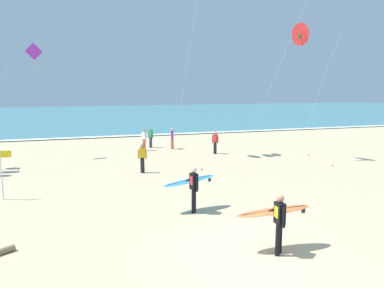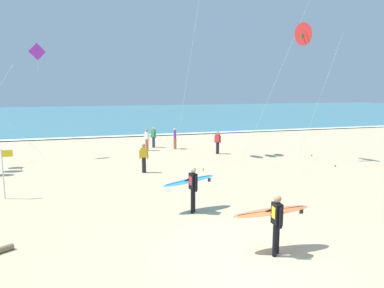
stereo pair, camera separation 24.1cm
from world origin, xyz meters
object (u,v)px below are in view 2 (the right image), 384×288
(kite_delta_scarlet_high, at_px, (304,34))
(bystander_red_top, at_px, (218,142))
(kite_diamond_violet_near, at_px, (34,56))
(bystander_white_top, at_px, (147,140))
(surfer_trailing, at_px, (191,184))
(lifeguard_flag, at_px, (4,169))
(bystander_green_top, at_px, (153,137))
(bystander_purple_top, at_px, (175,138))
(bystander_yellow_top, at_px, (144,158))
(surfer_lead, at_px, (274,216))

(kite_delta_scarlet_high, height_order, bystander_red_top, kite_delta_scarlet_high)
(kite_diamond_violet_near, distance_m, bystander_white_top, 9.21)
(surfer_trailing, xyz_separation_m, lifeguard_flag, (-6.92, 3.72, 0.22))
(kite_diamond_violet_near, height_order, bystander_white_top, kite_diamond_violet_near)
(surfer_trailing, bearing_deg, kite_diamond_violet_near, 116.81)
(bystander_white_top, bearing_deg, kite_diamond_violet_near, -173.50)
(kite_diamond_violet_near, xyz_separation_m, bystander_green_top, (7.90, 2.03, -5.71))
(bystander_green_top, height_order, bystander_purple_top, same)
(bystander_yellow_top, bearing_deg, bystander_white_top, 78.86)
(surfer_lead, height_order, bystander_yellow_top, surfer_lead)
(kite_delta_scarlet_high, bearing_deg, bystander_red_top, 143.02)
(kite_diamond_violet_near, distance_m, bystander_yellow_top, 10.17)
(bystander_green_top, bearing_deg, bystander_yellow_top, -104.40)
(kite_delta_scarlet_high, xyz_separation_m, bystander_green_top, (-8.10, 7.25, -7.00))
(bystander_white_top, xyz_separation_m, lifeguard_flag, (-7.62, -9.90, 0.45))
(surfer_lead, relative_size, surfer_trailing, 1.05)
(bystander_green_top, height_order, bystander_red_top, same)
(bystander_purple_top, xyz_separation_m, bystander_white_top, (-2.15, -0.11, 0.00))
(surfer_lead, height_order, lifeguard_flag, lifeguard_flag)
(lifeguard_flag, bearing_deg, surfer_lead, -43.24)
(kite_delta_scarlet_high, distance_m, bystander_green_top, 12.93)
(surfer_trailing, height_order, bystander_red_top, surfer_trailing)
(surfer_lead, distance_m, bystander_purple_top, 17.74)
(surfer_lead, height_order, bystander_purple_top, surfer_lead)
(bystander_white_top, distance_m, bystander_yellow_top, 7.04)
(kite_diamond_violet_near, height_order, bystander_red_top, kite_diamond_violet_near)
(bystander_red_top, bearing_deg, surfer_lead, -105.02)
(bystander_green_top, bearing_deg, surfer_lead, -90.65)
(kite_diamond_violet_near, height_order, bystander_purple_top, kite_diamond_violet_near)
(bystander_red_top, xyz_separation_m, lifeguard_flag, (-12.11, -7.14, 0.45))
(kite_delta_scarlet_high, relative_size, lifeguard_flag, 4.06)
(kite_delta_scarlet_high, distance_m, lifeguard_flag, 18.12)
(bystander_green_top, height_order, lifeguard_flag, lifeguard_flag)
(bystander_white_top, distance_m, bystander_red_top, 5.27)
(kite_delta_scarlet_high, height_order, lifeguard_flag, kite_delta_scarlet_high)
(bystander_green_top, bearing_deg, bystander_white_top, -120.85)
(kite_diamond_violet_near, height_order, bystander_yellow_top, kite_diamond_violet_near)
(bystander_purple_top, bearing_deg, bystander_white_top, -177.15)
(bystander_yellow_top, bearing_deg, bystander_purple_top, 63.42)
(bystander_yellow_top, bearing_deg, surfer_lead, -80.01)
(lifeguard_flag, bearing_deg, kite_diamond_violet_near, 87.18)
(kite_delta_scarlet_high, relative_size, bystander_red_top, 5.36)
(kite_diamond_violet_near, relative_size, bystander_white_top, 4.63)
(surfer_trailing, relative_size, bystander_purple_top, 1.37)
(kite_diamond_violet_near, height_order, lifeguard_flag, kite_diamond_violet_near)
(bystander_yellow_top, xyz_separation_m, bystander_red_top, (5.84, 4.15, 0.00))
(surfer_trailing, bearing_deg, bystander_white_top, 87.04)
(bystander_purple_top, bearing_deg, surfer_trailing, -101.75)
(bystander_green_top, distance_m, bystander_red_top, 5.47)
(kite_diamond_violet_near, xyz_separation_m, bystander_purple_top, (9.32, 0.92, -5.71))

